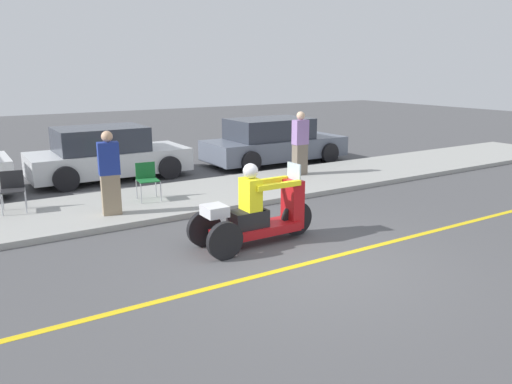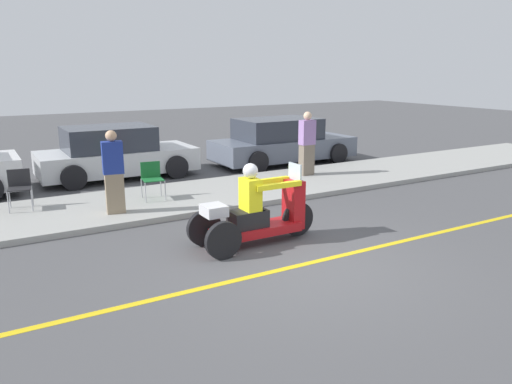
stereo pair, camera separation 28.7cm
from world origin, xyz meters
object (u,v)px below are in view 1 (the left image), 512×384
Objects in this scene: spectator_end_of_line at (300,144)px; parked_car_lot_left at (273,142)px; folding_chair_curbside at (13,187)px; parked_car_lot_right at (107,154)px; motorcycle_trike at (256,215)px; folding_chair_set_back at (147,177)px; spectator_near_curb at (110,175)px.

spectator_end_of_line reaches higher than parked_car_lot_left.
folding_chair_curbside is 0.18× the size of parked_car_lot_left.
parked_car_lot_right is at bearing 174.78° from parked_car_lot_left.
motorcycle_trike is 3.57m from folding_chair_set_back.
spectator_near_curb is 0.37× the size of parked_car_lot_left.
folding_chair_set_back is at bearing -90.09° from parked_car_lot_right.
parked_car_lot_right is at bearing 147.96° from spectator_end_of_line.
spectator_end_of_line is 7.19m from folding_chair_curbside.
spectator_end_of_line reaches higher than spectator_near_curb.
parked_car_lot_left is at bearing 14.98° from folding_chair_curbside.
spectator_end_of_line is at bearing -106.64° from parked_car_lot_left.
motorcycle_trike is 3.27m from spectator_near_curb.
folding_chair_set_back is 3.15m from parked_car_lot_right.
parked_car_lot_right is (-5.21, 0.48, -0.00)m from parked_car_lot_left.
motorcycle_trike is at bearing -84.17° from parked_car_lot_right.
folding_chair_curbside is at bearing -165.02° from parked_car_lot_left.
spectator_end_of_line is 0.41× the size of parked_car_lot_right.
folding_chair_set_back is 2.73m from folding_chair_curbside.
parked_car_lot_left is at bearing -5.22° from parked_car_lot_right.
folding_chair_set_back is 0.19× the size of parked_car_lot_right.
spectator_end_of_line reaches higher than parked_car_lot_right.
parked_car_lot_left is (6.25, 3.43, -0.25)m from spectator_near_curb.
spectator_near_curb is 2.13m from folding_chair_curbside.
folding_chair_set_back is 0.18× the size of parked_car_lot_left.
parked_car_lot_right is (-4.51, 2.82, -0.27)m from spectator_end_of_line.
parked_car_lot_right is (0.00, 3.15, 0.06)m from folding_chair_set_back.
parked_car_lot_left is (5.22, 2.67, 0.06)m from folding_chair_set_back.
motorcycle_trike is 6.69m from parked_car_lot_right.
parked_car_lot_left is 5.23m from parked_car_lot_right.
folding_chair_curbside is at bearing -135.95° from parked_car_lot_right.
folding_chair_curbside is at bearing 129.47° from motorcycle_trike.
parked_car_lot_left reaches higher than folding_chair_set_back.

